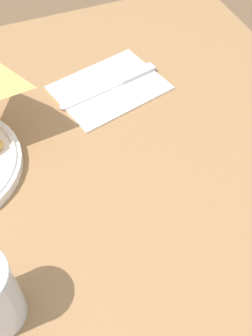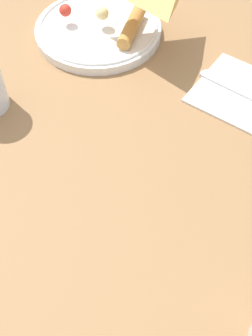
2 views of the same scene
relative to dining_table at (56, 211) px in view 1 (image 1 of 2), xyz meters
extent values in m
plane|color=brown|center=(0.00, 0.00, -0.62)|extent=(6.00, 6.00, 0.00)
cube|color=olive|center=(0.00, 0.00, 0.10)|extent=(0.97, 0.82, 0.03)
cube|color=#4C3823|center=(-0.44, -0.36, -0.27)|extent=(0.06, 0.06, 0.70)
cube|color=white|center=(-0.15, -0.14, 0.12)|extent=(0.22, 0.18, 0.00)
cube|color=#B2B2B7|center=(-0.21, -0.15, 0.12)|extent=(0.08, 0.03, 0.01)
cube|color=silver|center=(-0.12, -0.13, 0.12)|extent=(0.12, 0.04, 0.00)
ellipsoid|color=silver|center=(-0.07, -0.12, 0.12)|extent=(0.02, 0.02, 0.00)
camera|label=1|loc=(0.03, 0.41, 0.61)|focal=45.00mm
camera|label=2|loc=(-0.39, 0.32, 0.59)|focal=45.00mm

